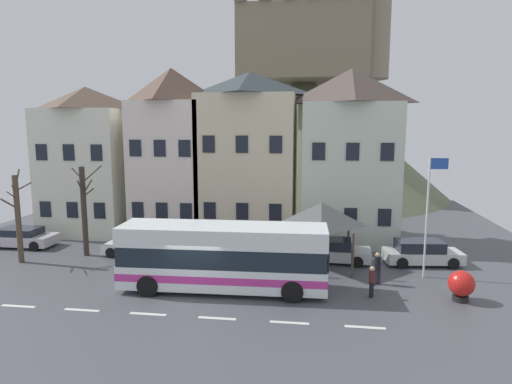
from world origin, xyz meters
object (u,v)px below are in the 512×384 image
(parked_car_02, at_px, (139,245))
(townhouse_03, at_px, (349,157))
(transit_bus, at_px, (223,258))
(parked_car_01, at_px, (23,237))
(bare_tree_00, at_px, (18,218))
(bus_shelter, at_px, (321,214))
(harbour_buoy, at_px, (461,284))
(townhouse_02, at_px, (250,156))
(flagpole, at_px, (429,208))
(parked_car_03, at_px, (330,250))
(public_bench, at_px, (300,248))
(hilltop_castle, at_px, (303,126))
(pedestrian_01, at_px, (377,267))
(bare_tree_01, at_px, (84,210))
(pedestrian_00, at_px, (372,281))
(townhouse_00, at_px, (89,161))
(parked_car_00, at_px, (422,253))
(townhouse_01, at_px, (173,153))

(parked_car_02, bearing_deg, townhouse_03, -153.39)
(transit_bus, distance_m, parked_car_01, 15.86)
(parked_car_02, height_order, bare_tree_00, bare_tree_00)
(townhouse_03, distance_m, parked_car_01, 22.35)
(bus_shelter, distance_m, harbour_buoy, 7.88)
(townhouse_02, xyz_separation_m, flagpole, (10.53, -7.69, -2.08))
(parked_car_03, distance_m, flagpole, 6.14)
(parked_car_03, relative_size, public_bench, 3.01)
(hilltop_castle, height_order, transit_bus, hilltop_castle)
(pedestrian_01, distance_m, bare_tree_01, 17.38)
(bus_shelter, bearing_deg, parked_car_03, 60.73)
(parked_car_03, relative_size, pedestrian_01, 2.80)
(pedestrian_01, bearing_deg, pedestrian_00, -105.01)
(flagpole, bearing_deg, hilltop_castle, 104.51)
(townhouse_02, height_order, public_bench, townhouse_02)
(pedestrian_00, bearing_deg, bare_tree_01, 164.92)
(pedestrian_00, relative_size, pedestrian_01, 0.90)
(transit_bus, bearing_deg, parked_car_02, 140.69)
(townhouse_03, xyz_separation_m, public_bench, (-3.06, -3.90, -5.34))
(pedestrian_00, xyz_separation_m, harbour_buoy, (3.97, 0.10, -0.01))
(flagpole, height_order, bare_tree_01, flagpole)
(townhouse_00, height_order, bare_tree_01, townhouse_00)
(parked_car_01, bearing_deg, bare_tree_00, -56.17)
(parked_car_03, xyz_separation_m, pedestrian_00, (1.77, -5.27, 0.13))
(pedestrian_00, height_order, pedestrian_01, pedestrian_01)
(townhouse_03, distance_m, parked_car_02, 14.90)
(parked_car_01, relative_size, pedestrian_00, 2.76)
(townhouse_00, bearing_deg, townhouse_02, 3.38)
(transit_bus, relative_size, parked_car_00, 2.26)
(parked_car_00, xyz_separation_m, harbour_buoy, (0.53, -5.37, 0.11))
(townhouse_01, distance_m, parked_car_03, 13.26)
(public_bench, bearing_deg, pedestrian_00, -60.68)
(public_bench, height_order, flagpole, flagpole)
(pedestrian_00, xyz_separation_m, bare_tree_01, (-16.58, 4.47, 2.04))
(townhouse_02, height_order, parked_car_00, townhouse_02)
(townhouse_02, distance_m, flagpole, 13.21)
(harbour_buoy, relative_size, bare_tree_00, 0.26)
(townhouse_00, bearing_deg, harbour_buoy, -23.54)
(townhouse_00, distance_m, bare_tree_01, 6.81)
(parked_car_02, distance_m, flagpole, 16.91)
(townhouse_03, relative_size, pedestrian_01, 7.06)
(parked_car_03, distance_m, harbour_buoy, 7.73)
(townhouse_00, xyz_separation_m, parked_car_00, (22.69, -4.75, -4.66))
(townhouse_01, relative_size, hilltop_castle, 0.36)
(townhouse_01, bearing_deg, public_bench, -23.44)
(public_bench, bearing_deg, parked_car_03, -29.82)
(parked_car_00, height_order, flagpole, flagpole)
(townhouse_00, height_order, parked_car_00, townhouse_00)
(townhouse_03, height_order, transit_bus, townhouse_03)
(townhouse_01, xyz_separation_m, bus_shelter, (10.51, -6.05, -2.92))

